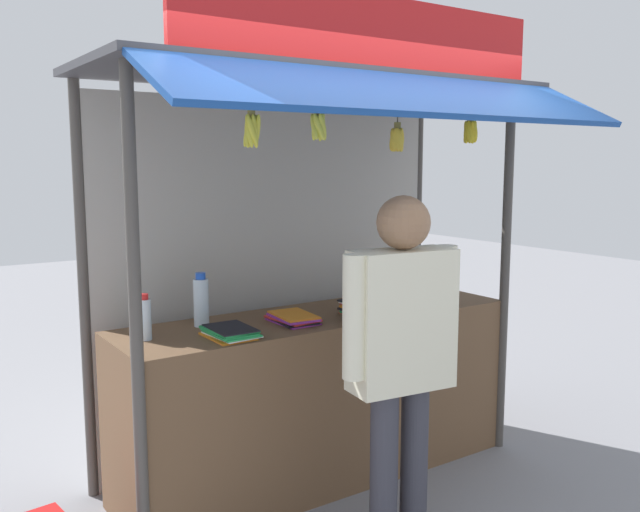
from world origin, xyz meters
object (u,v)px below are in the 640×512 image
at_px(magazine_stack_back_right, 293,318).
at_px(vendor_person, 401,344).
at_px(banana_bunch_inner_right, 319,126).
at_px(banana_bunch_leftmost, 397,139).
at_px(magazine_stack_far_left, 230,332).
at_px(banana_bunch_rightmost, 252,130).
at_px(banana_bunch_inner_left, 470,131).
at_px(water_bottle_front_left, 201,301).
at_px(water_bottle_center, 145,318).
at_px(water_bottle_rear_center, 394,282).
at_px(magazine_stack_left, 368,308).

height_order(magazine_stack_back_right, vendor_person, vendor_person).
distance_m(banana_bunch_inner_right, banana_bunch_leftmost, 0.51).
distance_m(magazine_stack_far_left, banana_bunch_rightmost, 1.05).
bearing_deg(banana_bunch_inner_left, vendor_person, -152.58).
relative_size(water_bottle_front_left, water_bottle_center, 1.26).
height_order(magazine_stack_far_left, banana_bunch_inner_right, banana_bunch_inner_right).
bearing_deg(magazine_stack_far_left, banana_bunch_inner_right, -35.76).
distance_m(magazine_stack_back_right, vendor_person, 0.84).
distance_m(water_bottle_rear_center, magazine_stack_far_left, 1.31).
distance_m(water_bottle_center, banana_bunch_leftmost, 1.61).
height_order(banana_bunch_inner_left, vendor_person, banana_bunch_inner_left).
bearing_deg(banana_bunch_inner_right, magazine_stack_far_left, 144.24).
xyz_separation_m(water_bottle_rear_center, water_bottle_center, (-1.67, -0.03, -0.01)).
height_order(water_bottle_front_left, banana_bunch_leftmost, banana_bunch_leftmost).
distance_m(water_bottle_rear_center, banana_bunch_rightmost, 1.66).
relative_size(banana_bunch_leftmost, banana_bunch_inner_left, 1.22).
xyz_separation_m(water_bottle_front_left, banana_bunch_inner_left, (1.45, -0.57, 0.93)).
bearing_deg(magazine_stack_back_right, water_bottle_front_left, 155.75).
distance_m(water_bottle_rear_center, water_bottle_front_left, 1.31).
bearing_deg(water_bottle_front_left, water_bottle_center, -163.56).
bearing_deg(vendor_person, magazine_stack_far_left, 132.11).
relative_size(banana_bunch_inner_left, vendor_person, 0.14).
xyz_separation_m(water_bottle_center, banana_bunch_inner_left, (1.80, -0.46, 0.96)).
relative_size(magazine_stack_far_left, vendor_person, 0.18).
distance_m(water_bottle_rear_center, magazine_stack_left, 0.48).
xyz_separation_m(water_bottle_front_left, magazine_stack_far_left, (0.02, -0.30, -0.11)).
xyz_separation_m(water_bottle_rear_center, banana_bunch_inner_left, (0.14, -0.49, 0.94)).
xyz_separation_m(banana_bunch_rightmost, vendor_person, (0.52, -0.47, -0.99)).
relative_size(water_bottle_rear_center, water_bottle_center, 1.13).
bearing_deg(water_bottle_front_left, banana_bunch_inner_left, -21.48).
xyz_separation_m(banana_bunch_inner_right, banana_bunch_leftmost, (0.51, 0.00, -0.06)).
bearing_deg(magazine_stack_back_right, water_bottle_rear_center, 8.71).
xyz_separation_m(magazine_stack_far_left, banana_bunch_inner_right, (0.37, -0.27, 1.04)).
xyz_separation_m(banana_bunch_leftmost, banana_bunch_inner_left, (0.55, -0.00, 0.05)).
bearing_deg(banana_bunch_inner_right, magazine_stack_back_right, 78.91).
bearing_deg(water_bottle_rear_center, magazine_stack_left, -148.74).
height_order(banana_bunch_inner_right, banana_bunch_inner_left, same).
distance_m(water_bottle_front_left, magazine_stack_far_left, 0.32).
bearing_deg(banana_bunch_inner_left, magazine_stack_left, 155.79).
xyz_separation_m(magazine_stack_back_right, banana_bunch_inner_right, (-0.07, -0.36, 1.04)).
distance_m(water_bottle_rear_center, banana_bunch_leftmost, 1.10).
bearing_deg(banana_bunch_leftmost, banana_bunch_rightmost, -179.98).
bearing_deg(banana_bunch_leftmost, magazine_stack_left, 88.42).
relative_size(magazine_stack_back_right, banana_bunch_inner_left, 1.35).
bearing_deg(magazine_stack_back_right, banana_bunch_inner_left, -20.15).
relative_size(water_bottle_rear_center, banana_bunch_inner_left, 1.12).
relative_size(banana_bunch_leftmost, vendor_person, 0.17).
bearing_deg(banana_bunch_rightmost, banana_bunch_inner_left, -0.05).
height_order(magazine_stack_back_right, banana_bunch_rightmost, banana_bunch_rightmost).
xyz_separation_m(magazine_stack_left, banana_bunch_rightmost, (-0.88, -0.24, 1.00)).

